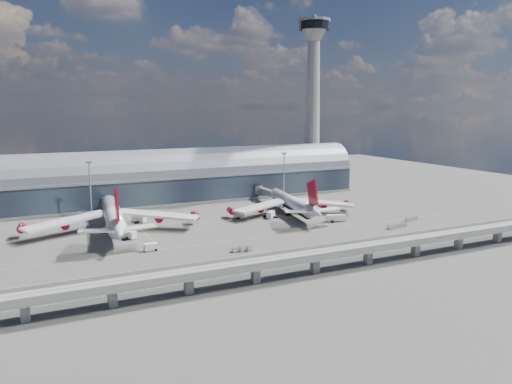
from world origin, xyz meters
name	(u,v)px	position (x,y,z in m)	size (l,w,h in m)	color
ground	(241,232)	(0.00, 0.00, 0.00)	(500.00, 500.00, 0.00)	#474744
taxi_lines	(221,221)	(0.00, 22.11, 0.01)	(200.00, 80.12, 0.01)	gold
terminal	(182,179)	(0.00, 77.99, 11.34)	(200.00, 30.00, 28.00)	#202836
control_tower	(313,104)	(85.00, 83.00, 51.64)	(19.00, 19.00, 103.00)	gray
guideway	(315,256)	(0.00, -55.00, 5.29)	(220.00, 8.50, 7.20)	gray
floodlight_mast_left	(90,188)	(-50.00, 55.00, 13.63)	(3.00, 0.70, 25.70)	gray
floodlight_mast_right	(284,175)	(50.00, 55.00, 13.63)	(3.00, 0.70, 25.70)	gray
airliner_left	(113,216)	(-45.83, 23.14, 6.51)	(71.18, 74.85, 22.80)	white
airliner_right	(293,203)	(35.43, 20.08, 5.30)	(61.37, 64.20, 20.42)	white
jet_bridge_left	(110,205)	(-42.04, 53.12, 5.18)	(4.40, 28.00, 7.25)	gray
jet_bridge_right	(269,193)	(39.22, 51.18, 5.18)	(4.40, 32.00, 7.25)	gray
service_truck_0	(128,234)	(-42.98, 10.19, 1.60)	(5.91, 7.72, 3.11)	silver
service_truck_1	(151,247)	(-39.17, -10.47, 1.38)	(4.85, 2.64, 2.73)	silver
service_truck_2	(336,218)	(45.31, -0.82, 1.59)	(8.76, 4.91, 3.06)	silver
service_truck_3	(271,215)	(23.01, 18.32, 1.50)	(5.84, 6.02, 2.93)	silver
service_truck_4	(239,215)	(9.73, 23.83, 1.52)	(3.58, 5.62, 3.01)	silver
service_truck_5	(139,219)	(-32.80, 35.49, 1.61)	(5.95, 6.71, 3.15)	silver
cargo_train_0	(242,249)	(-10.77, -25.01, 0.88)	(7.72, 3.11, 1.69)	gray
cargo_train_1	(397,226)	(61.57, -21.60, 0.91)	(10.61, 2.99, 1.75)	gray
cargo_train_2	(411,219)	(76.38, -13.93, 0.85)	(7.41, 2.83, 1.62)	gray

